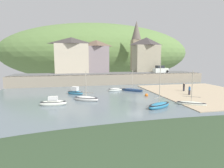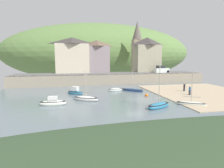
{
  "view_description": "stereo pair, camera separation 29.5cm",
  "coord_description": "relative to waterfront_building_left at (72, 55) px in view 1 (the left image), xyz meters",
  "views": [
    {
      "loc": [
        -10.28,
        -28.58,
        6.66
      ],
      "look_at": [
        -3.13,
        3.35,
        2.06
      ],
      "focal_mm": 30.87,
      "sensor_mm": 36.0,
      "label": 1
    },
    {
      "loc": [
        -9.99,
        -28.64,
        6.66
      ],
      "look_at": [
        -3.13,
        3.35,
        2.06
      ],
      "focal_mm": 30.87,
      "sensor_mm": 36.0,
      "label": 2
    }
  ],
  "objects": [
    {
      "name": "sailboat_white_hull",
      "position": [
        11.3,
        -18.03,
        -7.01
      ],
      "size": [
        4.28,
        3.91,
        4.24
      ],
      "rotation": [
        0.0,
        0.0,
        -0.7
      ],
      "color": "navy",
      "rests_on": "ground"
    },
    {
      "name": "fishing_boat_green",
      "position": [
        8.0,
        -17.31,
        -6.98
      ],
      "size": [
        3.04,
        1.63,
        0.75
      ],
      "rotation": [
        0.0,
        0.0,
        0.15
      ],
      "color": "white",
      "rests_on": "ground"
    },
    {
      "name": "hillside_backdrop",
      "position": [
        11.81,
        30.0,
        1.22
      ],
      "size": [
        80.0,
        44.0,
        24.12
      ],
      "color": "#608244",
      "rests_on": "ground"
    },
    {
      "name": "rowboat_small_beached",
      "position": [
        10.75,
        -30.88,
        -6.92
      ],
      "size": [
        4.18,
        3.05,
        6.36
      ],
      "rotation": [
        0.0,
        0.0,
        0.47
      ],
      "color": "teal",
      "rests_on": "ground"
    },
    {
      "name": "dinghy_open_wooden",
      "position": [
        1.66,
        -24.56,
        -6.93
      ],
      "size": [
        4.12,
        3.22,
        4.76
      ],
      "rotation": [
        0.0,
        0.0,
        -0.54
      ],
      "color": "white",
      "rests_on": "ground"
    },
    {
      "name": "motorboat_with_cabin",
      "position": [
        0.18,
        -18.95,
        -6.84
      ],
      "size": [
        3.26,
        2.77,
        1.56
      ],
      "rotation": [
        0.0,
        0.0,
        -0.59
      ],
      "color": "teal",
      "rests_on": "ground"
    },
    {
      "name": "waterfront_building_right",
      "position": [
        21.58,
        0.0,
        0.24
      ],
      "size": [
        7.48,
        4.99,
        9.94
      ],
      "color": "#A39B82",
      "rests_on": "ground"
    },
    {
      "name": "person_on_slipway",
      "position": [
        19.64,
        -24.45,
        -6.23
      ],
      "size": [
        0.34,
        0.34,
        1.62
      ],
      "color": "#282833",
      "rests_on": "ground"
    },
    {
      "name": "church_with_spire",
      "position": [
        19.84,
        4.0,
        3.05
      ],
      "size": [
        3.0,
        3.0,
        15.24
      ],
      "color": "gray",
      "rests_on": "ground"
    },
    {
      "name": "waterfront_building_centre",
      "position": [
        6.77,
        0.0,
        -0.29
      ],
      "size": [
        6.79,
        4.45,
        8.9
      ],
      "color": "gray",
      "rests_on": "ground"
    },
    {
      "name": "ground",
      "position": [
        10.89,
        -34.76,
        -7.05
      ],
      "size": [
        48.0,
        41.0,
        0.61
      ],
      "color": "slate"
    },
    {
      "name": "sailboat_nearest_shore",
      "position": [
        -3.07,
        -26.49,
        -6.86
      ],
      "size": [
        3.68,
        1.37,
        1.44
      ],
      "rotation": [
        0.0,
        0.0,
        -0.05
      ],
      "color": "white",
      "rests_on": "ground"
    },
    {
      "name": "sailboat_tall_mast",
      "position": [
        15.67,
        -30.7,
        -6.96
      ],
      "size": [
        3.78,
        3.0,
        5.05
      ],
      "rotation": [
        0.0,
        0.0,
        -0.6
      ],
      "color": "silver",
      "rests_on": "ground"
    },
    {
      "name": "parked_car_near_slipway",
      "position": [
        24.05,
        -4.5,
        -4.01
      ],
      "size": [
        4.25,
        2.11,
        1.95
      ],
      "rotation": [
        0.0,
        0.0,
        0.1
      ],
      "color": "silver",
      "rests_on": "ground"
    },
    {
      "name": "waterfront_building_left",
      "position": [
        0.0,
        0.0,
        0.0
      ],
      "size": [
        9.04,
        5.13,
        9.5
      ],
      "color": "beige",
      "rests_on": "ground"
    },
    {
      "name": "quay_seawall",
      "position": [
        9.49,
        -7.7,
        -5.86
      ],
      "size": [
        48.0,
        9.4,
        2.4
      ],
      "color": "gray",
      "rests_on": "ground"
    },
    {
      "name": "person_near_water",
      "position": [
        20.84,
        -20.92,
        -6.23
      ],
      "size": [
        0.34,
        0.34,
        1.62
      ],
      "color": "#282833",
      "rests_on": "ground"
    },
    {
      "name": "mooring_buoy",
      "position": [
        12.06,
        -23.43,
        -7.05
      ],
      "size": [
        0.55,
        0.55,
        0.55
      ],
      "color": "orange",
      "rests_on": "ground"
    }
  ]
}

